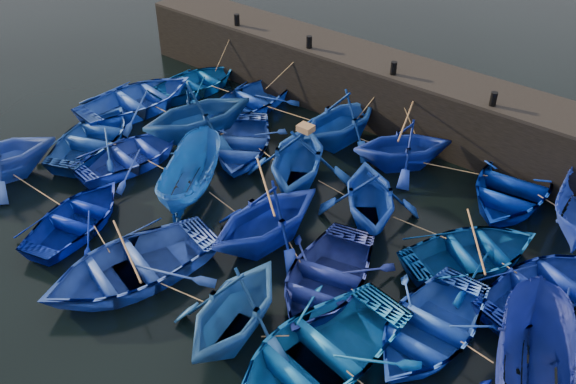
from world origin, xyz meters
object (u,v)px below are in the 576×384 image
Objects in this scene: boat_0 at (197,82)px; wooden_crate at (306,128)px; boat_13 at (93,137)px; boat_8 at (241,143)px.

wooden_crate reaches higher than boat_0.
boat_0 is at bearing 160.52° from wooden_crate.
boat_13 is 8.76m from wooden_crate.
boat_13 is (0.34, -5.94, 0.03)m from boat_0.
boat_0 is 5.72m from boat_8.
boat_0 is 8.46× the size of wooden_crate.
boat_0 is 0.93× the size of boat_13.
boat_13 is at bearing 102.06° from boat_0.
boat_13 is at bearing -177.31° from boat_8.
boat_13 is 9.07× the size of wooden_crate.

